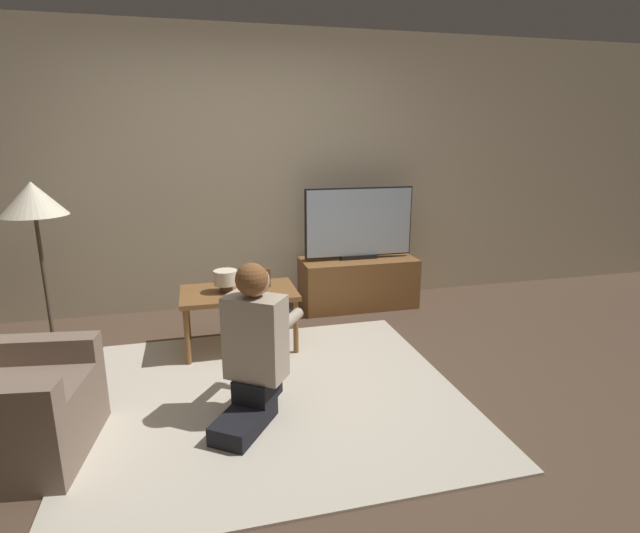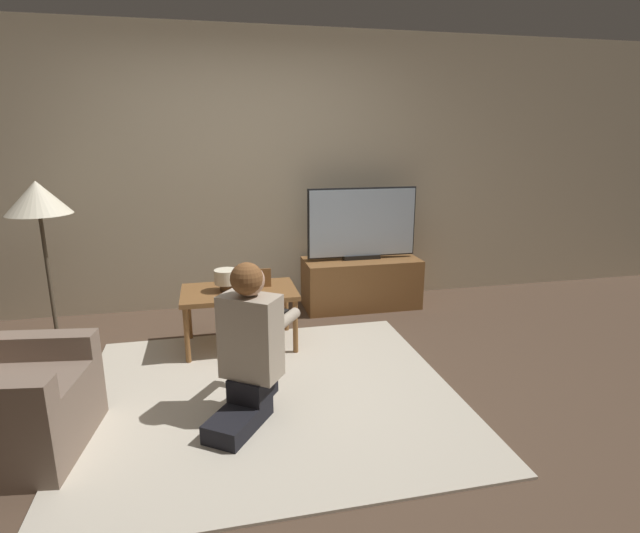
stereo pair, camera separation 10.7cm
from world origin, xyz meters
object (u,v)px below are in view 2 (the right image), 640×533
(person_kneeling, at_px, (250,344))
(table_lamp, at_px, (226,278))
(tv, at_px, (362,223))
(coffee_table, at_px, (239,296))
(floor_lamp, at_px, (38,205))

(person_kneeling, relative_size, table_lamp, 5.26)
(person_kneeling, bearing_deg, tv, -89.95)
(tv, bearing_deg, person_kneeling, -124.57)
(coffee_table, xyz_separation_m, person_kneeling, (-0.01, -1.05, 0.05))
(floor_lamp, height_order, person_kneeling, floor_lamp)
(floor_lamp, distance_m, person_kneeling, 2.12)
(coffee_table, height_order, floor_lamp, floor_lamp)
(tv, xyz_separation_m, person_kneeling, (-1.23, -1.79, -0.35))
(floor_lamp, height_order, table_lamp, floor_lamp)
(tv, distance_m, floor_lamp, 2.71)
(tv, xyz_separation_m, table_lamp, (-1.32, -0.74, -0.25))
(coffee_table, xyz_separation_m, floor_lamp, (-1.45, 0.36, 0.71))
(coffee_table, relative_size, floor_lamp, 0.67)
(floor_lamp, relative_size, person_kneeling, 1.39)
(floor_lamp, relative_size, table_lamp, 7.32)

